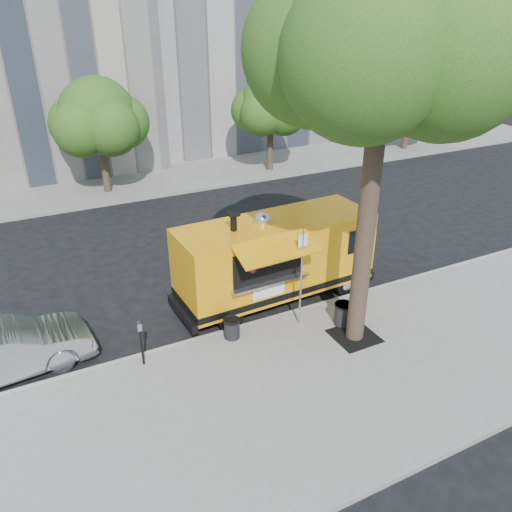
{
  "coord_description": "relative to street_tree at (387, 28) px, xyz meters",
  "views": [
    {
      "loc": [
        -5.0,
        -11.83,
        8.43
      ],
      "look_at": [
        0.92,
        0.0,
        1.79
      ],
      "focal_mm": 35.0,
      "sensor_mm": 36.0,
      "label": 1
    }
  ],
  "objects": [
    {
      "name": "ground",
      "position": [
        -2.6,
        2.8,
        -8.01
      ],
      "size": [
        120.0,
        120.0,
        0.0
      ],
      "primitive_type": "plane",
      "color": "black",
      "rests_on": "ground"
    },
    {
      "name": "sidewalk",
      "position": [
        -2.6,
        -1.2,
        -7.94
      ],
      "size": [
        60.0,
        6.0,
        0.15
      ],
      "primitive_type": "cube",
      "color": "gray",
      "rests_on": "ground"
    },
    {
      "name": "curb",
      "position": [
        -2.6,
        1.87,
        -7.94
      ],
      "size": [
        60.0,
        0.14,
        0.16
      ],
      "primitive_type": "cube",
      "color": "#999993",
      "rests_on": "ground"
    },
    {
      "name": "far_sidewalk",
      "position": [
        -2.6,
        16.3,
        -7.94
      ],
      "size": [
        60.0,
        5.0,
        0.15
      ],
      "primitive_type": "cube",
      "color": "gray",
      "rests_on": "ground"
    },
    {
      "name": "building_right",
      "position": [
        27.4,
        26.8,
        -0.01
      ],
      "size": [
        16.0,
        12.0,
        16.0
      ],
      "primitive_type": "cube",
      "color": "beige",
      "rests_on": "ground"
    },
    {
      "name": "street_tree",
      "position": [
        0.0,
        0.0,
        0.0
      ],
      "size": [
        4.68,
        4.68,
        10.27
      ],
      "color": "#33261C",
      "rests_on": "sidewalk"
    },
    {
      "name": "tree_well",
      "position": [
        0.0,
        0.0,
        -7.86
      ],
      "size": [
        1.2,
        1.2,
        0.02
      ],
      "primitive_type": "cube",
      "color": "black",
      "rests_on": "sidewalk"
    },
    {
      "name": "far_tree_b",
      "position": [
        -3.6,
        15.5,
        -4.18
      ],
      "size": [
        3.6,
        3.6,
        5.5
      ],
      "color": "#33261C",
      "rests_on": "far_sidewalk"
    },
    {
      "name": "far_tree_c",
      "position": [
        5.4,
        15.2,
        -4.3
      ],
      "size": [
        3.24,
        3.24,
        5.21
      ],
      "color": "#33261C",
      "rests_on": "far_sidewalk"
    },
    {
      "name": "far_tree_d",
      "position": [
        15.4,
        15.4,
        -4.12
      ],
      "size": [
        3.78,
        3.78,
        5.64
      ],
      "color": "#33261C",
      "rests_on": "far_sidewalk"
    },
    {
      "name": "sign_post",
      "position": [
        -1.05,
        1.25,
        -6.16
      ],
      "size": [
        0.28,
        0.06,
        3.0
      ],
      "color": "silver",
      "rests_on": "sidewalk"
    },
    {
      "name": "parking_meter",
      "position": [
        -5.6,
        1.45,
        -7.03
      ],
      "size": [
        0.11,
        0.11,
        1.33
      ],
      "color": "black",
      "rests_on": "sidewalk"
    },
    {
      "name": "food_truck",
      "position": [
        -0.94,
        2.97,
        -6.52
      ],
      "size": [
        6.54,
        3.17,
        3.18
      ],
      "rotation": [
        0.0,
        0.0,
        0.04
      ],
      "color": "#F9A00D",
      "rests_on": "ground"
    },
    {
      "name": "sedan",
      "position": [
        -8.78,
        2.8,
        -7.3
      ],
      "size": [
        4.44,
        1.94,
        1.42
      ],
      "primitive_type": "imported",
      "rotation": [
        0.0,
        0.0,
        1.68
      ],
      "color": "#A8AAAF",
      "rests_on": "ground"
    },
    {
      "name": "trash_bin_left",
      "position": [
        0.06,
        0.66,
        -7.51
      ],
      "size": [
        0.55,
        0.55,
        0.66
      ],
      "color": "black",
      "rests_on": "sidewalk"
    },
    {
      "name": "trash_bin_right",
      "position": [
        -3.08,
        1.5,
        -7.55
      ],
      "size": [
        0.48,
        0.48,
        0.58
      ],
      "color": "black",
      "rests_on": "sidewalk"
    }
  ]
}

